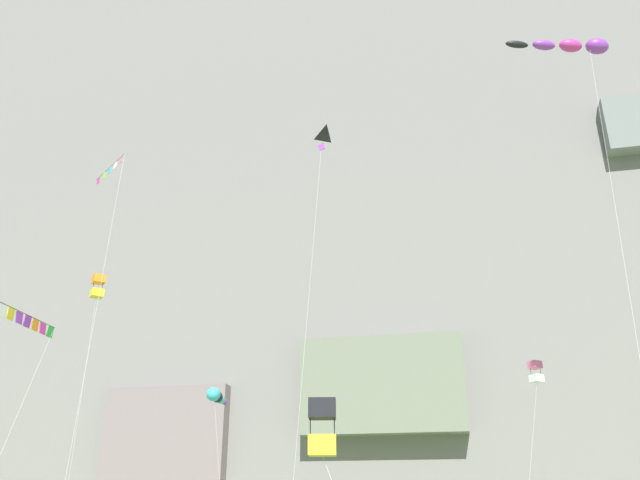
# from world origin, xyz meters

# --- Properties ---
(cliff_face) EXTENTS (180.00, 25.04, 84.10)m
(cliff_face) POSITION_xyz_m (-0.02, 67.45, 41.94)
(cliff_face) COLOR slate
(cliff_face) RESTS_ON ground
(kite_box_upper_right) EXTENTS (3.03, 2.15, 7.28)m
(kite_box_upper_right) POSITION_xyz_m (2.96, 11.38, 6.31)
(kite_box_upper_right) COLOR black
(kite_box_upper_right) RESTS_ON ground
(kite_banner_low_center) EXTENTS (4.06, 5.09, 22.92)m
(kite_banner_low_center) POSITION_xyz_m (-11.68, 18.70, 20.39)
(kite_banner_low_center) COLOR black
(kite_banner_low_center) RESTS_ON ground
(kite_box_high_left) EXTENTS (1.25, 1.72, 20.18)m
(kite_box_high_left) POSITION_xyz_m (-18.65, 30.07, 19.26)
(kite_box_high_left) COLOR orange
(kite_box_high_left) RESTS_ON ground
(kite_banner_high_right) EXTENTS (1.31, 6.19, 12.87)m
(kite_banner_high_right) POSITION_xyz_m (-13.69, 16.42, 12.29)
(kite_banner_high_right) COLOR black
(kite_banner_high_right) RESTS_ON ground
(kite_windsock_mid_right) EXTENTS (2.85, 5.39, 11.45)m
(kite_windsock_mid_right) POSITION_xyz_m (-9.23, 32.21, 10.97)
(kite_windsock_mid_right) COLOR #38B2D1
(kite_windsock_mid_right) RESTS_ON ground
(kite_delta_mid_left) EXTENTS (1.61, 2.69, 24.45)m
(kite_delta_mid_left) POSITION_xyz_m (0.27, 21.56, 23.60)
(kite_delta_mid_left) COLOR black
(kite_delta_mid_left) RESTS_ON ground
(kite_windsock_near_cliff) EXTENTS (6.12, 6.43, 28.87)m
(kite_windsock_near_cliff) POSITION_xyz_m (15.89, 20.43, 28.27)
(kite_windsock_near_cliff) COLOR purple
(kite_windsock_near_cliff) RESTS_ON ground
(kite_box_upper_left) EXTENTS (3.50, 6.13, 13.76)m
(kite_box_upper_left) POSITION_xyz_m (13.49, 38.19, 12.95)
(kite_box_upper_left) COLOR pink
(kite_box_upper_left) RESTS_ON ground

